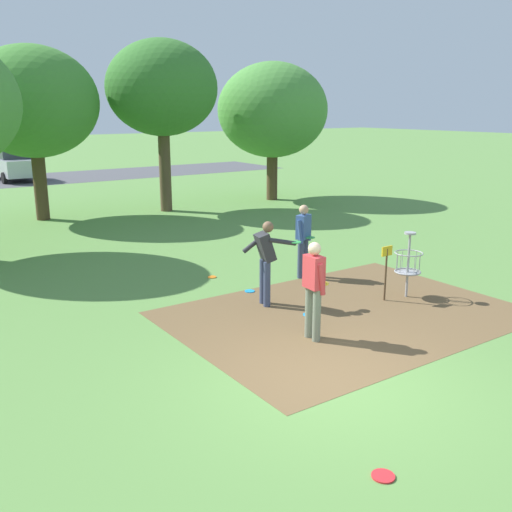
{
  "coord_description": "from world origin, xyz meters",
  "views": [
    {
      "loc": [
        -5.26,
        -5.61,
        3.86
      ],
      "look_at": [
        1.06,
        3.52,
        1.0
      ],
      "focal_mm": 40.49,
      "sensor_mm": 36.0,
      "label": 1
    }
  ],
  "objects_px": {
    "disc_golf_basket": "(406,262)",
    "frisbee_by_tee": "(250,291)",
    "player_foreground_watching": "(266,257)",
    "frisbee_mid_grass": "(310,315)",
    "parked_car_center_right": "(14,163)",
    "frisbee_far_left": "(383,476)",
    "player_throwing": "(314,285)",
    "frisbee_near_basket": "(212,277)",
    "tree_mid_center": "(162,89)",
    "player_waiting_left": "(303,237)",
    "tree_far_center": "(272,110)",
    "tree_near_left": "(33,102)"
  },
  "relations": [
    {
      "from": "frisbee_far_left",
      "to": "parked_car_center_right",
      "type": "bearing_deg",
      "value": 84.37
    },
    {
      "from": "frisbee_mid_grass",
      "to": "parked_car_center_right",
      "type": "height_order",
      "value": "parked_car_center_right"
    },
    {
      "from": "player_waiting_left",
      "to": "frisbee_far_left",
      "type": "relative_size",
      "value": 6.68
    },
    {
      "from": "frisbee_by_tee",
      "to": "player_waiting_left",
      "type": "bearing_deg",
      "value": 7.82
    },
    {
      "from": "disc_golf_basket",
      "to": "tree_mid_center",
      "type": "bearing_deg",
      "value": 87.34
    },
    {
      "from": "player_waiting_left",
      "to": "frisbee_mid_grass",
      "type": "relative_size",
      "value": 6.79
    },
    {
      "from": "player_waiting_left",
      "to": "frisbee_far_left",
      "type": "xyz_separation_m",
      "value": [
        -4.1,
        -6.4,
        -0.96
      ]
    },
    {
      "from": "parked_car_center_right",
      "to": "tree_mid_center",
      "type": "bearing_deg",
      "value": -79.45
    },
    {
      "from": "player_waiting_left",
      "to": "frisbee_by_tee",
      "type": "distance_m",
      "value": 1.93
    },
    {
      "from": "player_throwing",
      "to": "tree_mid_center",
      "type": "xyz_separation_m",
      "value": [
        3.62,
        13.01,
        3.57
      ]
    },
    {
      "from": "player_throwing",
      "to": "frisbee_far_left",
      "type": "height_order",
      "value": "player_throwing"
    },
    {
      "from": "frisbee_mid_grass",
      "to": "frisbee_far_left",
      "type": "xyz_separation_m",
      "value": [
        -2.56,
        -4.31,
        0.0
      ]
    },
    {
      "from": "disc_golf_basket",
      "to": "frisbee_by_tee",
      "type": "relative_size",
      "value": 6.39
    },
    {
      "from": "player_foreground_watching",
      "to": "player_waiting_left",
      "type": "distance_m",
      "value": 2.18
    },
    {
      "from": "player_throwing",
      "to": "disc_golf_basket",
      "type": "bearing_deg",
      "value": 11.92
    },
    {
      "from": "player_foreground_watching",
      "to": "frisbee_mid_grass",
      "type": "bearing_deg",
      "value": -71.36
    },
    {
      "from": "player_waiting_left",
      "to": "tree_mid_center",
      "type": "distance_m",
      "value": 10.69
    },
    {
      "from": "disc_golf_basket",
      "to": "frisbee_mid_grass",
      "type": "relative_size",
      "value": 5.52
    },
    {
      "from": "frisbee_by_tee",
      "to": "tree_near_left",
      "type": "height_order",
      "value": "tree_near_left"
    },
    {
      "from": "tree_near_left",
      "to": "tree_mid_center",
      "type": "bearing_deg",
      "value": -11.12
    },
    {
      "from": "disc_golf_basket",
      "to": "frisbee_far_left",
      "type": "relative_size",
      "value": 5.43
    },
    {
      "from": "player_foreground_watching",
      "to": "tree_mid_center",
      "type": "xyz_separation_m",
      "value": [
        3.24,
        11.1,
        3.55
      ]
    },
    {
      "from": "tree_far_center",
      "to": "frisbee_mid_grass",
      "type": "bearing_deg",
      "value": -123.34
    },
    {
      "from": "disc_golf_basket",
      "to": "player_throwing",
      "type": "height_order",
      "value": "player_throwing"
    },
    {
      "from": "frisbee_near_basket",
      "to": "frisbee_mid_grass",
      "type": "relative_size",
      "value": 0.8
    },
    {
      "from": "player_waiting_left",
      "to": "frisbee_mid_grass",
      "type": "bearing_deg",
      "value": -126.23
    },
    {
      "from": "frisbee_by_tee",
      "to": "tree_mid_center",
      "type": "height_order",
      "value": "tree_mid_center"
    },
    {
      "from": "frisbee_mid_grass",
      "to": "tree_far_center",
      "type": "distance_m",
      "value": 14.9
    },
    {
      "from": "frisbee_by_tee",
      "to": "parked_car_center_right",
      "type": "relative_size",
      "value": 0.05
    },
    {
      "from": "player_throwing",
      "to": "frisbee_near_basket",
      "type": "bearing_deg",
      "value": 83.69
    },
    {
      "from": "frisbee_mid_grass",
      "to": "parked_car_center_right",
      "type": "xyz_separation_m",
      "value": [
        0.39,
        25.62,
        0.91
      ]
    },
    {
      "from": "tree_mid_center",
      "to": "frisbee_by_tee",
      "type": "bearing_deg",
      "value": -106.52
    },
    {
      "from": "tree_far_center",
      "to": "player_waiting_left",
      "type": "bearing_deg",
      "value": -122.71
    },
    {
      "from": "player_waiting_left",
      "to": "frisbee_far_left",
      "type": "bearing_deg",
      "value": -122.62
    },
    {
      "from": "disc_golf_basket",
      "to": "tree_mid_center",
      "type": "distance_m",
      "value": 12.94
    },
    {
      "from": "player_waiting_left",
      "to": "player_throwing",
      "type": "bearing_deg",
      "value": -126.61
    },
    {
      "from": "frisbee_mid_grass",
      "to": "parked_car_center_right",
      "type": "relative_size",
      "value": 0.06
    },
    {
      "from": "frisbee_near_basket",
      "to": "frisbee_mid_grass",
      "type": "bearing_deg",
      "value": -85.71
    },
    {
      "from": "frisbee_far_left",
      "to": "parked_car_center_right",
      "type": "relative_size",
      "value": 0.06
    },
    {
      "from": "player_throwing",
      "to": "player_waiting_left",
      "type": "relative_size",
      "value": 1.0
    },
    {
      "from": "tree_mid_center",
      "to": "player_foreground_watching",
      "type": "bearing_deg",
      "value": -106.26
    },
    {
      "from": "tree_near_left",
      "to": "frisbee_by_tee",
      "type": "bearing_deg",
      "value": -82.9
    },
    {
      "from": "player_foreground_watching",
      "to": "frisbee_by_tee",
      "type": "relative_size",
      "value": 7.86
    },
    {
      "from": "tree_near_left",
      "to": "parked_car_center_right",
      "type": "distance_m",
      "value": 13.18
    },
    {
      "from": "tree_mid_center",
      "to": "tree_far_center",
      "type": "distance_m",
      "value": 5.08
    },
    {
      "from": "player_throwing",
      "to": "tree_near_left",
      "type": "distance_m",
      "value": 14.23
    },
    {
      "from": "player_waiting_left",
      "to": "tree_near_left",
      "type": "bearing_deg",
      "value": 105.64
    },
    {
      "from": "tree_far_center",
      "to": "frisbee_far_left",
      "type": "bearing_deg",
      "value": -122.67
    },
    {
      "from": "player_foreground_watching",
      "to": "tree_near_left",
      "type": "distance_m",
      "value": 12.4
    },
    {
      "from": "tree_far_center",
      "to": "player_throwing",
      "type": "bearing_deg",
      "value": -123.65
    }
  ]
}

